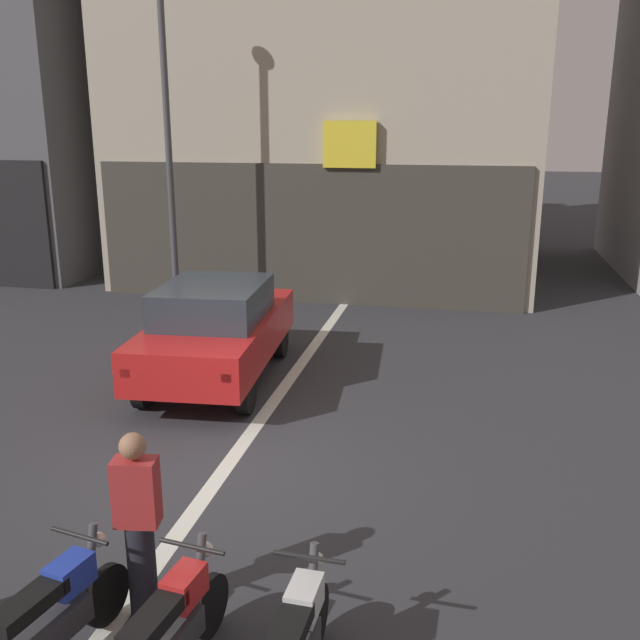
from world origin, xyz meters
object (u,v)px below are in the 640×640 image
(motorcycle_red_row_left_mid, at_px, (173,630))
(person_by_motorcycles, at_px, (139,524))
(motorcycle_blue_row_leftmost, at_px, (55,616))
(street_lamp, at_px, (166,109))
(car_red_crossing_near, at_px, (217,328))

(motorcycle_red_row_left_mid, height_order, person_by_motorcycles, person_by_motorcycles)
(motorcycle_blue_row_leftmost, bearing_deg, person_by_motorcycles, 63.44)
(motorcycle_red_row_left_mid, bearing_deg, street_lamp, 112.95)
(motorcycle_red_row_left_mid, bearing_deg, motorcycle_blue_row_leftmost, -177.38)
(street_lamp, xyz_separation_m, motorcycle_blue_row_leftmost, (3.35, -10.16, -3.90))
(motorcycle_red_row_left_mid, relative_size, person_by_motorcycles, 1.00)
(car_red_crossing_near, xyz_separation_m, person_by_motorcycles, (1.34, -5.54, -0.03))
(street_lamp, height_order, motorcycle_red_row_left_mid, street_lamp)
(person_by_motorcycles, bearing_deg, motorcycle_red_row_left_mid, -50.01)
(person_by_motorcycles, bearing_deg, car_red_crossing_near, 103.59)
(motorcycle_blue_row_leftmost, distance_m, motorcycle_red_row_left_mid, 0.93)
(car_red_crossing_near, distance_m, motorcycle_red_row_left_mid, 6.52)
(motorcycle_blue_row_leftmost, distance_m, person_by_motorcycles, 0.90)
(street_lamp, bearing_deg, motorcycle_red_row_left_mid, -67.05)
(motorcycle_blue_row_leftmost, bearing_deg, motorcycle_red_row_left_mid, 2.62)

